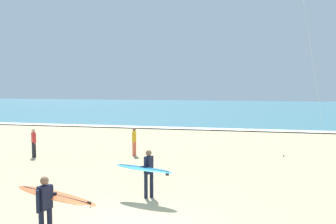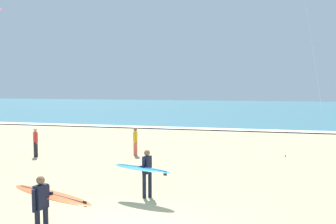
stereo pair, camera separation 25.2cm
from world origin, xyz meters
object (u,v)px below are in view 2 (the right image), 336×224
surfer_trailing (47,200)px  bystander_red_top (36,142)px  surfer_lead (145,170)px  bystander_yellow_top (135,141)px

surfer_trailing → bystander_red_top: surfer_trailing is taller
bystander_red_top → surfer_trailing: bearing=-54.5°
surfer_lead → surfer_trailing: size_ratio=0.85×
surfer_lead → surfer_trailing: 3.96m
surfer_trailing → surfer_lead: bearing=68.6°
surfer_trailing → bystander_yellow_top: 10.98m
surfer_lead → surfer_trailing: (-1.44, -3.69, 0.01)m
surfer_lead → bystander_red_top: bearing=145.3°
surfer_trailing → bystander_yellow_top: surfer_trailing is taller
bystander_red_top → bystander_yellow_top: bearing=17.4°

